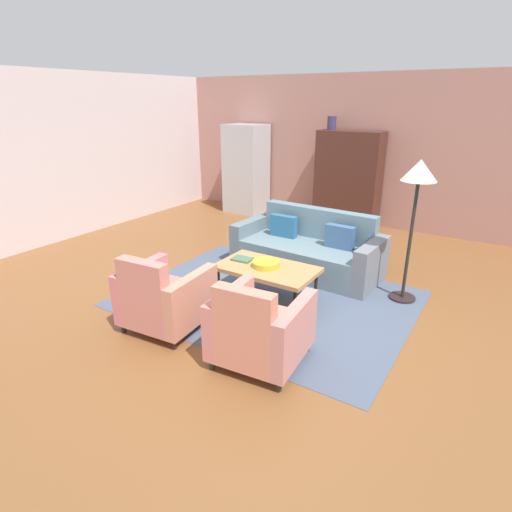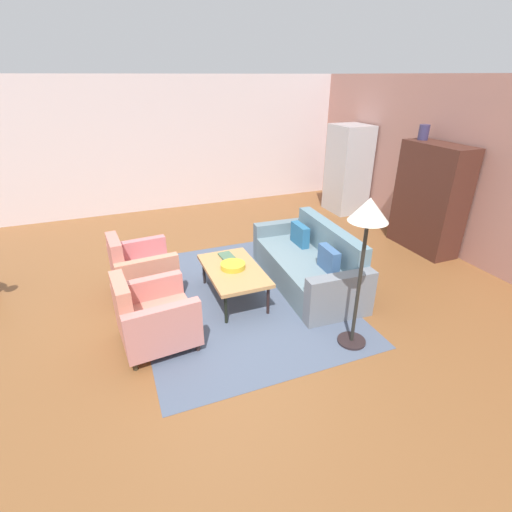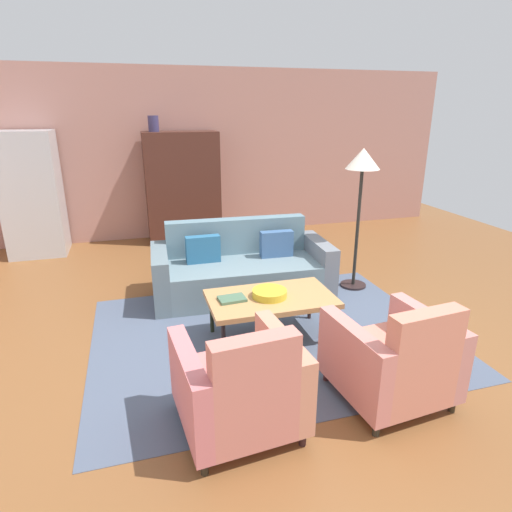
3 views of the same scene
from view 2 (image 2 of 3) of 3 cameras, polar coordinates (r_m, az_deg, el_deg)
ground_plane at (r=5.12m, az=-4.43°, el=-7.25°), size 10.63×10.63×0.00m
wall_back at (r=6.88m, az=30.52°, el=10.65°), size 8.86×0.12×2.80m
wall_left at (r=8.75m, az=-13.89°, el=15.92°), size 0.12×8.22×2.80m
area_rug at (r=5.27m, az=-2.79°, el=-6.09°), size 3.40×2.60×0.01m
couch at (r=5.55m, az=8.32°, el=-1.28°), size 2.14×1.00×0.86m
coffee_table at (r=5.06m, az=-3.43°, el=-2.28°), size 1.20×0.70×0.45m
armchair_left at (r=5.43m, az=-17.20°, el=-2.19°), size 0.87×0.87×0.88m
armchair_right at (r=4.39m, az=-15.56°, el=-9.06°), size 0.87×0.87×0.88m
fruit_bowl at (r=5.04m, az=-3.50°, el=-1.47°), size 0.33×0.33×0.07m
book_stack at (r=5.36m, az=-4.48°, el=0.01°), size 0.26×0.19×0.03m
cabinet at (r=7.05m, az=24.77°, el=7.87°), size 1.20×0.51×1.80m
vase_tall at (r=7.12m, az=24.00°, el=16.70°), size 0.17×0.17×0.24m
refrigerator at (r=8.64m, az=13.69°, el=12.60°), size 0.80×0.73×1.85m
floor_lamp at (r=3.89m, az=16.44°, el=4.57°), size 0.40×0.40×1.72m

